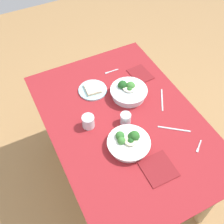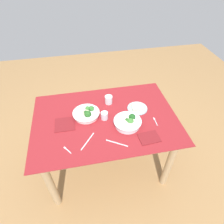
% 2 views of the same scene
% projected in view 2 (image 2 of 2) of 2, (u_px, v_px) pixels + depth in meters
% --- Properties ---
extents(ground_plane, '(6.00, 6.00, 0.00)m').
position_uv_depth(ground_plane, '(107.00, 163.00, 2.37)').
color(ground_plane, '#9E7547').
extents(dining_table, '(1.38, 0.95, 0.78)m').
position_uv_depth(dining_table, '(106.00, 127.00, 1.92)').
color(dining_table, maroon).
rests_on(dining_table, ground_plane).
extents(broccoli_bowl_far, '(0.26, 0.26, 0.09)m').
position_uv_depth(broccoli_bowl_far, '(87.00, 114.00, 1.84)').
color(broccoli_bowl_far, white).
rests_on(broccoli_bowl_far, dining_table).
extents(broccoli_bowl_near, '(0.25, 0.25, 0.11)m').
position_uv_depth(broccoli_bowl_near, '(128.00, 122.00, 1.75)').
color(broccoli_bowl_near, white).
rests_on(broccoli_bowl_near, dining_table).
extents(bread_side_plate, '(0.20, 0.20, 0.03)m').
position_uv_depth(bread_side_plate, '(137.00, 108.00, 1.93)').
color(bread_side_plate, '#99C6D1').
rests_on(bread_side_plate, dining_table).
extents(water_glass_center, '(0.07, 0.07, 0.08)m').
position_uv_depth(water_glass_center, '(105.00, 116.00, 1.81)').
color(water_glass_center, silver).
rests_on(water_glass_center, dining_table).
extents(water_glass_side, '(0.08, 0.08, 0.08)m').
position_uv_depth(water_glass_side, '(109.00, 100.00, 1.98)').
color(water_glass_side, silver).
rests_on(water_glass_side, dining_table).
extents(fork_by_far_bowl, '(0.06, 0.08, 0.00)m').
position_uv_depth(fork_by_far_bowl, '(67.00, 150.00, 1.57)').
color(fork_by_far_bowl, '#B7B7BC').
rests_on(fork_by_far_bowl, dining_table).
extents(fork_by_near_bowl, '(0.01, 0.11, 0.00)m').
position_uv_depth(fork_by_near_bowl, '(155.00, 121.00, 1.81)').
color(fork_by_near_bowl, '#B7B7BC').
rests_on(fork_by_near_bowl, dining_table).
extents(table_knife_left, '(0.13, 0.17, 0.00)m').
position_uv_depth(table_knife_left, '(88.00, 141.00, 1.63)').
color(table_knife_left, '#B7B7BC').
rests_on(table_knife_left, dining_table).
extents(table_knife_right, '(0.17, 0.11, 0.00)m').
position_uv_depth(table_knife_right, '(117.00, 143.00, 1.62)').
color(table_knife_right, '#B7B7BC').
rests_on(table_knife_right, dining_table).
extents(napkin_folded_upper, '(0.19, 0.15, 0.01)m').
position_uv_depth(napkin_folded_upper, '(149.00, 138.00, 1.66)').
color(napkin_folded_upper, maroon).
rests_on(napkin_folded_upper, dining_table).
extents(napkin_folded_lower, '(0.19, 0.18, 0.01)m').
position_uv_depth(napkin_folded_lower, '(65.00, 124.00, 1.78)').
color(napkin_folded_lower, maroon).
rests_on(napkin_folded_lower, dining_table).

